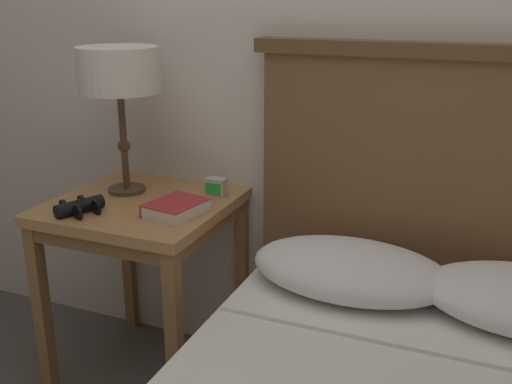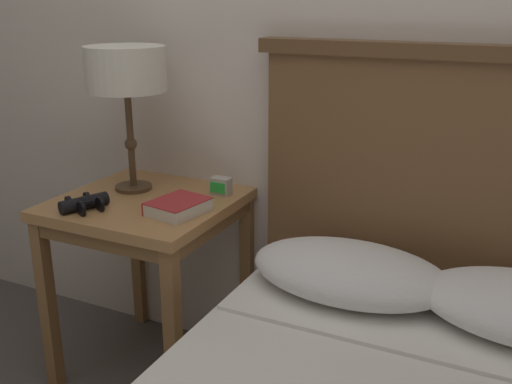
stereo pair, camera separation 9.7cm
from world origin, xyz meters
The scene contains 6 objects.
wall_back centered at (0.00, 0.99, 1.30)m, with size 8.00×0.06×2.60m.
nightstand centered at (-0.55, 0.69, 0.58)m, with size 0.58×0.58×0.67m.
table_lamp centered at (-0.65, 0.75, 1.09)m, with size 0.27×0.27×0.50m.
book_on_nightstand centered at (-0.38, 0.62, 0.70)m, with size 0.18×0.20×0.04m.
binoculars_pair centered at (-0.66, 0.51, 0.70)m, with size 0.16×0.16×0.05m.
alarm_clock centered at (-0.34, 0.84, 0.70)m, with size 0.07×0.05×0.06m.
Camera 2 is at (0.63, -0.89, 1.34)m, focal length 42.00 mm.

